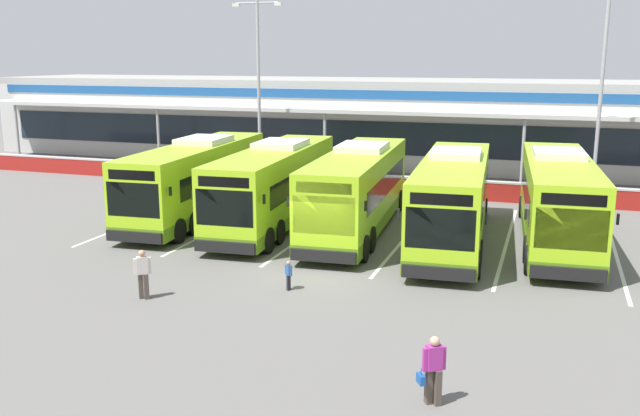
% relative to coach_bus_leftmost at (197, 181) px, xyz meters
% --- Properties ---
extents(ground_plane, '(200.00, 200.00, 0.00)m').
position_rel_coach_bus_leftmost_xyz_m(ground_plane, '(8.26, -6.08, -1.79)').
color(ground_plane, '#605E5B').
extents(terminal_building, '(70.00, 13.00, 6.00)m').
position_rel_coach_bus_leftmost_xyz_m(terminal_building, '(8.26, 20.83, 1.23)').
color(terminal_building, '#B7B7B2').
rests_on(terminal_building, ground).
extents(red_barrier_wall, '(60.00, 0.40, 1.10)m').
position_rel_coach_bus_leftmost_xyz_m(red_barrier_wall, '(8.26, 8.42, -1.23)').
color(red_barrier_wall, maroon).
rests_on(red_barrier_wall, ground).
extents(coach_bus_leftmost, '(3.62, 12.30, 3.78)m').
position_rel_coach_bus_leftmost_xyz_m(coach_bus_leftmost, '(0.00, 0.00, 0.00)').
color(coach_bus_leftmost, '#9ED11E').
rests_on(coach_bus_leftmost, ground).
extents(coach_bus_left_centre, '(3.62, 12.30, 3.78)m').
position_rel_coach_bus_leftmost_xyz_m(coach_bus_left_centre, '(4.13, -0.20, 0.00)').
color(coach_bus_left_centre, '#9ED11E').
rests_on(coach_bus_left_centre, ground).
extents(coach_bus_centre, '(3.62, 12.30, 3.78)m').
position_rel_coach_bus_leftmost_xyz_m(coach_bus_centre, '(8.05, -0.12, 0.00)').
color(coach_bus_centre, '#9ED11E').
rests_on(coach_bus_centre, ground).
extents(coach_bus_right_centre, '(3.62, 12.30, 3.78)m').
position_rel_coach_bus_leftmost_xyz_m(coach_bus_right_centre, '(12.33, -0.78, 0.00)').
color(coach_bus_right_centre, '#9ED11E').
rests_on(coach_bus_right_centre, ground).
extents(coach_bus_rightmost, '(3.62, 12.30, 3.78)m').
position_rel_coach_bus_leftmost_xyz_m(coach_bus_rightmost, '(16.44, 0.56, 0.00)').
color(coach_bus_rightmost, '#9ED11E').
rests_on(coach_bus_rightmost, ground).
extents(bay_stripe_far_west, '(0.14, 13.00, 0.01)m').
position_rel_coach_bus_leftmost_xyz_m(bay_stripe_far_west, '(-2.24, -0.08, -1.78)').
color(bay_stripe_far_west, silver).
rests_on(bay_stripe_far_west, ground).
extents(bay_stripe_west, '(0.14, 13.00, 0.01)m').
position_rel_coach_bus_leftmost_xyz_m(bay_stripe_west, '(1.96, -0.08, -1.78)').
color(bay_stripe_west, silver).
rests_on(bay_stripe_west, ground).
extents(bay_stripe_mid_west, '(0.14, 13.00, 0.01)m').
position_rel_coach_bus_leftmost_xyz_m(bay_stripe_mid_west, '(6.16, -0.08, -1.78)').
color(bay_stripe_mid_west, silver).
rests_on(bay_stripe_mid_west, ground).
extents(bay_stripe_centre, '(0.14, 13.00, 0.01)m').
position_rel_coach_bus_leftmost_xyz_m(bay_stripe_centre, '(10.36, -0.08, -1.78)').
color(bay_stripe_centre, silver).
rests_on(bay_stripe_centre, ground).
extents(bay_stripe_mid_east, '(0.14, 13.00, 0.01)m').
position_rel_coach_bus_leftmost_xyz_m(bay_stripe_mid_east, '(14.56, -0.08, -1.78)').
color(bay_stripe_mid_east, silver).
rests_on(bay_stripe_mid_east, ground).
extents(bay_stripe_east, '(0.14, 13.00, 0.01)m').
position_rel_coach_bus_leftmost_xyz_m(bay_stripe_east, '(18.76, -0.08, -1.78)').
color(bay_stripe_east, silver).
rests_on(bay_stripe_east, ground).
extents(pedestrian_with_handbag, '(0.63, 0.47, 1.62)m').
position_rel_coach_bus_leftmost_xyz_m(pedestrian_with_handbag, '(13.93, -14.72, -0.93)').
color(pedestrian_with_handbag, '#4C4238').
rests_on(pedestrian_with_handbag, ground).
extents(pedestrian_in_dark_coat, '(0.47, 0.42, 1.62)m').
position_rel_coach_bus_leftmost_xyz_m(pedestrian_in_dark_coat, '(3.97, -10.86, -0.91)').
color(pedestrian_in_dark_coat, '#4C4238').
rests_on(pedestrian_in_dark_coat, ground).
extents(pedestrian_child, '(0.31, 0.26, 1.00)m').
position_rel_coach_bus_leftmost_xyz_m(pedestrian_child, '(8.07, -8.56, -1.24)').
color(pedestrian_child, black).
rests_on(pedestrian_child, ground).
extents(lamp_post_west, '(3.24, 0.28, 11.00)m').
position_rel_coach_bus_leftmost_xyz_m(lamp_post_west, '(-1.66, 11.25, 4.50)').
color(lamp_post_west, '#9E9EA3').
rests_on(lamp_post_west, ground).
extents(lamp_post_centre, '(3.24, 0.28, 11.00)m').
position_rel_coach_bus_leftmost_xyz_m(lamp_post_centre, '(18.32, 10.50, 4.50)').
color(lamp_post_centre, '#9E9EA3').
rests_on(lamp_post_centre, ground).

